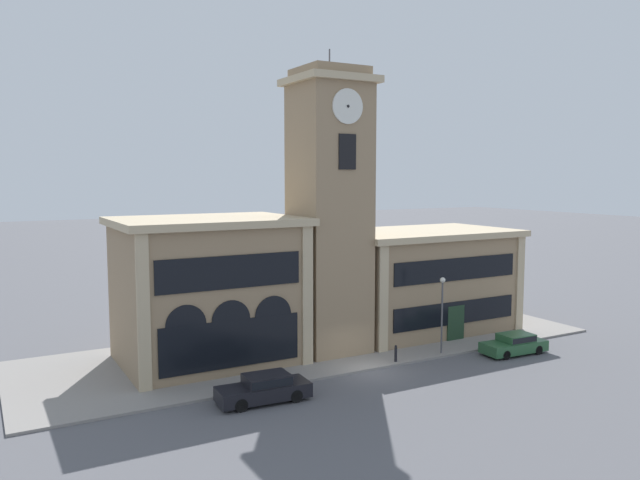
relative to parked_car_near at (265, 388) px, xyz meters
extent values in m
plane|color=#56565B|center=(7.69, 1.59, -0.77)|extent=(300.00, 300.00, 0.00)
cube|color=gray|center=(7.69, 7.90, -0.69)|extent=(39.60, 12.62, 0.15)
cube|color=#937A5B|center=(7.69, 6.53, 8.08)|extent=(4.39, 4.39, 17.70)
cube|color=tan|center=(7.69, 6.53, 17.16)|extent=(5.09, 5.09, 0.45)
cube|color=#937A5B|center=(7.69, 6.53, 17.68)|extent=(4.04, 4.04, 0.60)
cylinder|color=#4C4C51|center=(7.69, 6.53, 18.58)|extent=(0.10, 0.10, 1.20)
cylinder|color=silver|center=(7.69, 4.29, 15.34)|extent=(2.18, 0.10, 2.18)
cylinder|color=black|center=(7.69, 4.22, 15.34)|extent=(0.17, 0.04, 0.17)
cylinder|color=silver|center=(9.93, 6.53, 15.34)|extent=(0.10, 2.18, 2.18)
cylinder|color=black|center=(10.00, 6.53, 15.34)|extent=(0.04, 0.17, 0.17)
cube|color=black|center=(7.69, 4.30, 12.55)|extent=(1.23, 0.10, 2.20)
cube|color=#937A5B|center=(-0.16, 8.27, 3.62)|extent=(10.70, 7.87, 8.78)
cube|color=tan|center=(-0.16, 8.27, 8.23)|extent=(11.40, 8.57, 0.45)
cube|color=tan|center=(-5.15, 4.28, 3.62)|extent=(0.70, 0.16, 8.78)
cube|color=tan|center=(4.84, 4.28, 3.62)|extent=(0.70, 0.16, 8.78)
cube|color=black|center=(-0.16, 4.30, 5.55)|extent=(8.77, 0.10, 1.93)
cube|color=black|center=(-0.16, 4.30, 1.34)|extent=(8.56, 0.10, 2.81)
cylinder|color=black|center=(-2.83, 4.29, 2.74)|extent=(2.35, 0.06, 2.35)
cylinder|color=black|center=(-0.16, 4.29, 2.74)|extent=(2.35, 0.06, 2.35)
cylinder|color=black|center=(2.52, 4.29, 2.74)|extent=(2.35, 0.06, 2.35)
cube|color=#937A5B|center=(16.84, 8.27, 2.87)|extent=(13.30, 7.87, 7.28)
cube|color=tan|center=(16.84, 8.27, 6.74)|extent=(14.00, 8.57, 0.45)
cube|color=tan|center=(10.53, 4.28, 2.87)|extent=(0.70, 0.16, 7.28)
cube|color=tan|center=(23.14, 4.28, 2.87)|extent=(0.70, 0.16, 7.28)
cube|color=black|center=(16.84, 4.30, 4.47)|extent=(10.91, 0.10, 1.60)
cube|color=#1E3823|center=(16.84, 4.29, 0.54)|extent=(1.50, 0.12, 2.62)
cube|color=black|center=(16.84, 4.30, 1.33)|extent=(10.91, 0.10, 1.63)
cube|color=black|center=(-0.06, 0.00, -0.20)|extent=(4.98, 2.13, 0.74)
cube|color=black|center=(0.13, -0.01, 0.43)|extent=(2.44, 1.79, 0.53)
cube|color=black|center=(0.13, -0.01, 0.43)|extent=(2.35, 1.82, 0.39)
cylinder|color=black|center=(-1.62, -0.71, -0.42)|extent=(0.71, 0.26, 0.70)
cylinder|color=black|center=(-1.53, 0.90, -0.42)|extent=(0.71, 0.26, 0.70)
cylinder|color=black|center=(1.40, -0.89, -0.42)|extent=(0.71, 0.26, 0.70)
cylinder|color=black|center=(1.49, 0.72, -0.42)|extent=(0.71, 0.26, 0.70)
cube|color=#285633|center=(18.12, 0.00, -0.25)|extent=(4.58, 2.07, 0.69)
cube|color=#285633|center=(18.30, -0.01, 0.34)|extent=(2.25, 1.75, 0.49)
cube|color=black|center=(18.30, -0.01, 0.34)|extent=(2.16, 1.78, 0.37)
cylinder|color=black|center=(16.69, -0.70, -0.46)|extent=(0.63, 0.26, 0.62)
cylinder|color=black|center=(16.78, 0.88, -0.46)|extent=(0.63, 0.26, 0.62)
cylinder|color=black|center=(19.46, -0.87, -0.46)|extent=(0.63, 0.26, 0.62)
cylinder|color=black|center=(19.55, 0.71, -0.46)|extent=(0.63, 0.26, 0.62)
cylinder|color=#4C4C51|center=(13.75, 2.17, 1.73)|extent=(0.12, 0.12, 4.70)
sphere|color=silver|center=(13.75, 2.17, 4.26)|extent=(0.36, 0.36, 0.36)
cylinder|color=black|center=(9.95, 2.04, -0.17)|extent=(0.18, 0.18, 0.90)
sphere|color=black|center=(9.95, 2.04, 0.36)|extent=(0.16, 0.16, 0.16)
camera|label=1|loc=(-12.93, -29.06, 11.03)|focal=35.00mm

